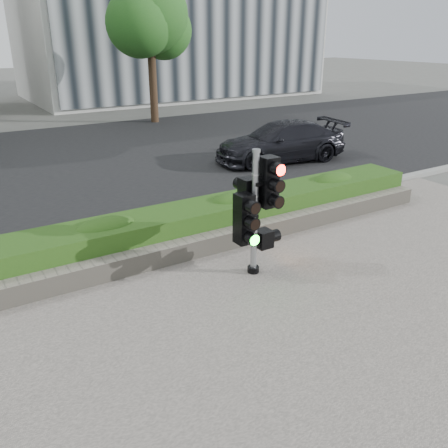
# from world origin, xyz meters

# --- Properties ---
(ground) EXTENTS (120.00, 120.00, 0.00)m
(ground) POSITION_xyz_m (0.00, 0.00, 0.00)
(ground) COLOR #51514C
(ground) RESTS_ON ground
(sidewalk) EXTENTS (16.00, 11.00, 0.03)m
(sidewalk) POSITION_xyz_m (0.00, -2.50, 0.01)
(sidewalk) COLOR #9E9389
(sidewalk) RESTS_ON ground
(road) EXTENTS (60.00, 13.00, 0.02)m
(road) POSITION_xyz_m (0.00, 10.00, 0.01)
(road) COLOR black
(road) RESTS_ON ground
(curb) EXTENTS (60.00, 0.25, 0.12)m
(curb) POSITION_xyz_m (0.00, 3.15, 0.06)
(curb) COLOR gray
(curb) RESTS_ON ground
(stone_wall) EXTENTS (12.00, 0.32, 0.34)m
(stone_wall) POSITION_xyz_m (0.00, 1.90, 0.20)
(stone_wall) COLOR gray
(stone_wall) RESTS_ON sidewalk
(hedge) EXTENTS (12.00, 1.00, 0.68)m
(hedge) POSITION_xyz_m (0.00, 2.55, 0.37)
(hedge) COLOR #4F8027
(hedge) RESTS_ON sidewalk
(tree_right) EXTENTS (4.10, 3.58, 6.53)m
(tree_right) POSITION_xyz_m (5.48, 15.55, 4.48)
(tree_right) COLOR black
(tree_right) RESTS_ON ground
(traffic_signal) EXTENTS (0.73, 0.53, 2.13)m
(traffic_signal) POSITION_xyz_m (0.76, 0.83, 1.20)
(traffic_signal) COLOR black
(traffic_signal) RESTS_ON sidewalk
(car_dark) EXTENTS (4.44, 2.28, 1.23)m
(car_dark) POSITION_xyz_m (5.88, 6.64, 0.64)
(car_dark) COLOR black
(car_dark) RESTS_ON road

